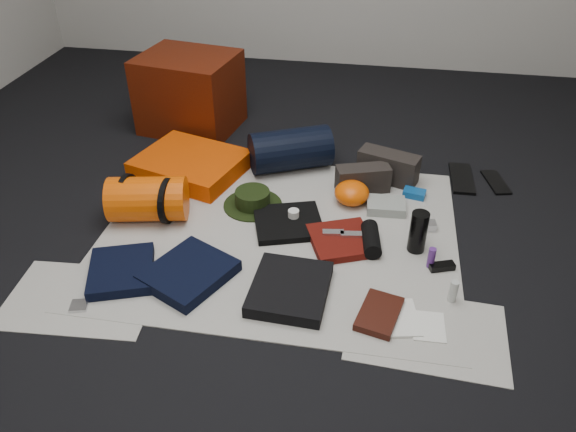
% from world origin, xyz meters
% --- Properties ---
extents(floor, '(4.50, 4.50, 0.02)m').
position_xyz_m(floor, '(0.00, 0.00, -0.01)').
color(floor, black).
rests_on(floor, ground).
extents(newspaper_mat, '(1.60, 1.30, 0.01)m').
position_xyz_m(newspaper_mat, '(0.00, 0.00, 0.00)').
color(newspaper_mat, beige).
rests_on(newspaper_mat, floor).
extents(newspaper_sheet_front_left, '(0.61, 0.44, 0.00)m').
position_xyz_m(newspaper_sheet_front_left, '(-0.70, -0.55, 0.00)').
color(newspaper_sheet_front_left, beige).
rests_on(newspaper_sheet_front_left, floor).
extents(newspaper_sheet_front_right, '(0.60, 0.43, 0.00)m').
position_xyz_m(newspaper_sheet_front_right, '(0.65, -0.50, 0.00)').
color(newspaper_sheet_front_right, beige).
rests_on(newspaper_sheet_front_right, floor).
extents(red_cabinet, '(0.61, 0.53, 0.45)m').
position_xyz_m(red_cabinet, '(-0.73, 1.00, 0.22)').
color(red_cabinet, '#4F1505').
rests_on(red_cabinet, floor).
extents(sleeping_pad, '(0.63, 0.56, 0.10)m').
position_xyz_m(sleeping_pad, '(-0.56, 0.46, 0.05)').
color(sleeping_pad, '#D74202').
rests_on(sleeping_pad, newspaper_mat).
extents(stuff_sack, '(0.39, 0.28, 0.21)m').
position_xyz_m(stuff_sack, '(-0.63, 0.02, 0.11)').
color(stuff_sack, '#DA4B03').
rests_on(stuff_sack, newspaper_mat).
extents(sack_strap_left, '(0.02, 0.22, 0.22)m').
position_xyz_m(sack_strap_left, '(-0.73, 0.02, 0.11)').
color(sack_strap_left, black).
rests_on(sack_strap_left, newspaper_mat).
extents(sack_strap_right, '(0.02, 0.22, 0.22)m').
position_xyz_m(sack_strap_right, '(-0.53, 0.02, 0.11)').
color(sack_strap_right, black).
rests_on(sack_strap_right, newspaper_mat).
extents(navy_duffel, '(0.48, 0.38, 0.22)m').
position_xyz_m(navy_duffel, '(-0.05, 0.59, 0.12)').
color(navy_duffel, black).
rests_on(navy_duffel, newspaper_mat).
extents(boonie_brim, '(0.34, 0.34, 0.01)m').
position_xyz_m(boonie_brim, '(-0.17, 0.20, 0.01)').
color(boonie_brim, black).
rests_on(boonie_brim, newspaper_mat).
extents(boonie_crown, '(0.17, 0.17, 0.07)m').
position_xyz_m(boonie_crown, '(-0.17, 0.20, 0.05)').
color(boonie_crown, black).
rests_on(boonie_crown, boonie_brim).
extents(hiking_boot_left, '(0.29, 0.18, 0.13)m').
position_xyz_m(hiking_boot_left, '(0.35, 0.43, 0.07)').
color(hiking_boot_left, black).
rests_on(hiking_boot_left, newspaper_mat).
extents(hiking_boot_right, '(0.33, 0.21, 0.15)m').
position_xyz_m(hiking_boot_right, '(0.47, 0.56, 0.08)').
color(hiking_boot_right, black).
rests_on(hiking_boot_right, newspaper_mat).
extents(flip_flop_left, '(0.12, 0.30, 0.02)m').
position_xyz_m(flip_flop_left, '(0.86, 0.63, 0.01)').
color(flip_flop_left, black).
rests_on(flip_flop_left, floor).
extents(flip_flop_right, '(0.14, 0.24, 0.01)m').
position_xyz_m(flip_flop_right, '(1.04, 0.63, 0.01)').
color(flip_flop_right, black).
rests_on(flip_flop_right, floor).
extents(trousers_navy_a, '(0.34, 0.36, 0.05)m').
position_xyz_m(trousers_navy_a, '(-0.59, -0.40, 0.03)').
color(trousers_navy_a, black).
rests_on(trousers_navy_a, newspaper_mat).
extents(trousers_navy_b, '(0.41, 0.43, 0.05)m').
position_xyz_m(trousers_navy_b, '(-0.31, -0.36, 0.03)').
color(trousers_navy_b, black).
rests_on(trousers_navy_b, newspaper_mat).
extents(trousers_charcoal, '(0.31, 0.35, 0.05)m').
position_xyz_m(trousers_charcoal, '(0.12, -0.39, 0.03)').
color(trousers_charcoal, black).
rests_on(trousers_charcoal, newspaper_mat).
extents(black_tshirt, '(0.38, 0.36, 0.03)m').
position_xyz_m(black_tshirt, '(0.03, 0.07, 0.02)').
color(black_tshirt, black).
rests_on(black_tshirt, newspaper_mat).
extents(red_shirt, '(0.34, 0.34, 0.04)m').
position_xyz_m(red_shirt, '(0.29, -0.03, 0.02)').
color(red_shirt, '#530E09').
rests_on(red_shirt, newspaper_mat).
extents(orange_stuff_sack, '(0.17, 0.17, 0.11)m').
position_xyz_m(orange_stuff_sack, '(0.30, 0.31, 0.06)').
color(orange_stuff_sack, '#DA4B03').
rests_on(orange_stuff_sack, newspaper_mat).
extents(first_aid_pouch, '(0.19, 0.15, 0.05)m').
position_xyz_m(first_aid_pouch, '(0.47, 0.27, 0.03)').
color(first_aid_pouch, gray).
rests_on(first_aid_pouch, newspaper_mat).
extents(water_bottle, '(0.08, 0.08, 0.19)m').
position_xyz_m(water_bottle, '(0.61, -0.01, 0.10)').
color(water_bottle, black).
rests_on(water_bottle, newspaper_mat).
extents(speaker, '(0.10, 0.21, 0.08)m').
position_xyz_m(speaker, '(0.42, -0.03, 0.04)').
color(speaker, black).
rests_on(speaker, newspaper_mat).
extents(compact_camera, '(0.10, 0.07, 0.04)m').
position_xyz_m(compact_camera, '(0.66, 0.15, 0.02)').
color(compact_camera, silver).
rests_on(compact_camera, newspaper_mat).
extents(cyan_case, '(0.12, 0.09, 0.03)m').
position_xyz_m(cyan_case, '(0.61, 0.42, 0.02)').
color(cyan_case, navy).
rests_on(cyan_case, newspaper_mat).
extents(toiletry_purple, '(0.03, 0.03, 0.09)m').
position_xyz_m(toiletry_purple, '(0.67, -0.12, 0.05)').
color(toiletry_purple, '#502475').
rests_on(toiletry_purple, newspaper_mat).
extents(toiletry_clear, '(0.04, 0.04, 0.10)m').
position_xyz_m(toiletry_clear, '(0.75, -0.32, 0.05)').
color(toiletry_clear, '#AEB2AD').
rests_on(toiletry_clear, newspaper_mat).
extents(paperback_book, '(0.19, 0.25, 0.03)m').
position_xyz_m(paperback_book, '(0.47, -0.46, 0.02)').
color(paperback_book, black).
rests_on(paperback_book, newspaper_mat).
extents(map_booklet, '(0.17, 0.22, 0.01)m').
position_xyz_m(map_booklet, '(0.55, -0.45, 0.01)').
color(map_booklet, silver).
rests_on(map_booklet, newspaper_mat).
extents(map_printout, '(0.12, 0.16, 0.01)m').
position_xyz_m(map_printout, '(0.66, -0.48, 0.01)').
color(map_printout, silver).
rests_on(map_printout, newspaper_mat).
extents(sunglasses, '(0.12, 0.08, 0.03)m').
position_xyz_m(sunglasses, '(0.72, -0.13, 0.02)').
color(sunglasses, black).
rests_on(sunglasses, newspaper_mat).
extents(key_cluster, '(0.08, 0.08, 0.01)m').
position_xyz_m(key_cluster, '(-0.68, -0.60, 0.01)').
color(key_cluster, silver).
rests_on(key_cluster, newspaper_mat).
extents(tape_roll, '(0.05, 0.05, 0.04)m').
position_xyz_m(tape_roll, '(0.05, 0.10, 0.05)').
color(tape_roll, silver).
rests_on(tape_roll, black_tshirt).
extents(energy_bar_a, '(0.10, 0.05, 0.01)m').
position_xyz_m(energy_bar_a, '(0.25, -0.01, 0.05)').
color(energy_bar_a, silver).
rests_on(energy_bar_a, red_shirt).
extents(energy_bar_b, '(0.10, 0.05, 0.01)m').
position_xyz_m(energy_bar_b, '(0.33, -0.01, 0.05)').
color(energy_bar_b, silver).
rests_on(energy_bar_b, red_shirt).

